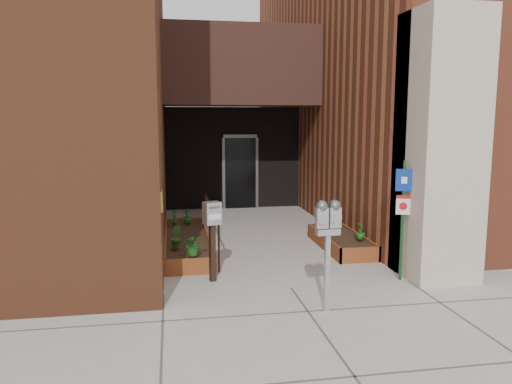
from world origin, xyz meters
name	(u,v)px	position (x,y,z in m)	size (l,w,h in m)	color
ground	(291,288)	(0.00, 0.00, 0.00)	(80.00, 80.00, 0.00)	#9E9991
architecture	(228,35)	(-0.18, 6.89, 4.98)	(20.00, 14.60, 10.00)	brown
planter_left	(187,243)	(-1.55, 2.70, 0.13)	(0.90, 3.60, 0.30)	maroon
planter_right	(341,242)	(1.60, 2.20, 0.13)	(0.80, 2.20, 0.30)	maroon
handrail	(211,213)	(-1.05, 2.65, 0.75)	(0.04, 3.34, 0.90)	black
parking_meter	(328,226)	(0.26, -1.01, 1.22)	(0.35, 0.17, 1.58)	#A3A4A6
sign_post	(403,207)	(1.90, 0.09, 1.23)	(0.26, 0.12, 2.00)	#13341A
payment_dropbox	(212,224)	(-1.20, 0.55, 0.96)	(0.32, 0.28, 1.33)	black
shrub_left_a	(194,244)	(-1.48, 1.10, 0.50)	(0.37, 0.37, 0.41)	#1A5919
shrub_left_b	(175,237)	(-1.79, 1.67, 0.50)	(0.22, 0.22, 0.41)	#2D621C
shrub_left_c	(187,216)	(-1.50, 3.86, 0.47)	(0.19, 0.19, 0.33)	#1B5A19
shrub_left_d	(174,217)	(-1.79, 3.70, 0.48)	(0.19, 0.19, 0.36)	#1D611B
shrub_right_a	(361,231)	(1.82, 1.70, 0.46)	(0.18, 0.18, 0.33)	#1E5D1A
shrub_right_b	(319,219)	(1.35, 2.92, 0.49)	(0.20, 0.20, 0.38)	#275A19
shrub_right_c	(321,221)	(1.35, 2.79, 0.46)	(0.29, 0.29, 0.32)	#235C1A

